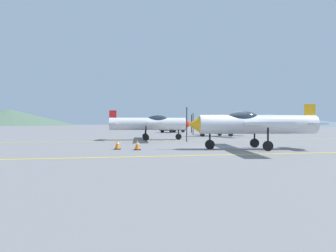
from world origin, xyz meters
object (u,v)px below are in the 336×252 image
Objects in this scene: airplane_mid at (151,123)px; traffic_cone_side at (137,145)px; traffic_cone_front at (117,144)px; car_sedan at (173,127)px; airplane_near at (252,124)px; airplane_far at (221,123)px.

traffic_cone_side is at bearing -101.53° from airplane_mid.
airplane_mid is 8.93m from traffic_cone_front.
car_sedan is 27.85m from traffic_cone_front.
airplane_near reaches higher than car_sedan.
airplane_near and airplane_mid have the same top height.
airplane_far is 17.88m from traffic_cone_front.
airplane_mid reaches higher than traffic_cone_front.
traffic_cone_front is at bearing 153.30° from traffic_cone_side.
car_sedan reaches higher than traffic_cone_front.
airplane_near is at bearing -6.55° from traffic_cone_side.
airplane_mid is at bearing 115.63° from airplane_near.
car_sedan is 7.60× the size of traffic_cone_front.
airplane_mid is (-4.63, 9.65, 0.00)m from airplane_near.
car_sedan is at bearing 73.16° from airplane_mid.
airplane_near is at bearing -64.37° from airplane_mid.
airplane_near is at bearing -9.69° from traffic_cone_front.
airplane_far is 13.20m from car_sedan.
traffic_cone_side is (-1.82, -8.91, -1.16)m from airplane_mid.
car_sedan is (-3.01, 12.83, -0.60)m from airplane_far.
airplane_mid is at bearing 78.47° from traffic_cone_side.
traffic_cone_front is at bearing 170.31° from airplane_near.
airplane_near is at bearing -91.81° from car_sedan.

